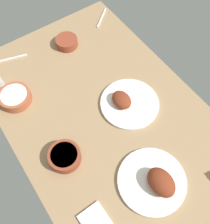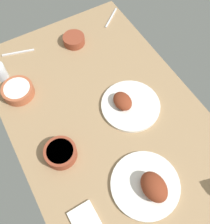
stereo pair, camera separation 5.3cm
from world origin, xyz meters
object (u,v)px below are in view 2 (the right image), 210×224
(bowl_onions, at_px, (61,153))
(spoon_loose, at_px, (111,18))
(bowl_cream, at_px, (18,91))
(bowl_potatoes, at_px, (74,40))
(fork_loose, at_px, (18,53))
(plate_center_main, at_px, (129,104))
(water_tumbler, at_px, (0,72))
(plate_far_side, at_px, (149,186))

(bowl_onions, height_order, spoon_loose, bowl_onions)
(bowl_onions, bearing_deg, bowl_cream, -173.49)
(bowl_potatoes, bearing_deg, fork_loose, -105.81)
(bowl_potatoes, bearing_deg, bowl_cream, -66.58)
(bowl_onions, distance_m, bowl_cream, 0.41)
(plate_center_main, distance_m, bowl_onions, 0.40)
(plate_center_main, xyz_separation_m, bowl_cream, (-0.34, -0.44, 0.01))
(plate_center_main, bearing_deg, bowl_potatoes, -175.12)
(plate_center_main, bearing_deg, bowl_cream, -127.49)
(bowl_potatoes, relative_size, bowl_cream, 0.77)
(plate_center_main, distance_m, bowl_potatoes, 0.51)
(water_tumbler, bearing_deg, spoon_loose, 97.76)
(bowl_potatoes, height_order, water_tumbler, water_tumbler)
(plate_center_main, height_order, bowl_potatoes, plate_center_main)
(fork_loose, bearing_deg, water_tumbler, 57.44)
(plate_far_side, bearing_deg, bowl_potatoes, 173.83)
(plate_far_side, distance_m, bowl_onions, 0.40)
(water_tumbler, bearing_deg, plate_far_side, 21.78)
(plate_center_main, xyz_separation_m, bowl_potatoes, (-0.51, -0.04, 0.01))
(fork_loose, bearing_deg, plate_center_main, 136.28)
(bowl_cream, bearing_deg, bowl_potatoes, 113.42)
(water_tumbler, xyz_separation_m, fork_loose, (-0.12, 0.13, -0.04))
(bowl_cream, bearing_deg, fork_loose, 160.57)
(plate_center_main, relative_size, water_tumbler, 3.23)
(fork_loose, bearing_deg, plate_far_side, 118.13)
(bowl_onions, height_order, bowl_potatoes, bowl_onions)
(plate_far_side, bearing_deg, fork_loose, -167.79)
(plate_center_main, relative_size, spoon_loose, 1.65)
(spoon_loose, bearing_deg, plate_center_main, 28.88)
(plate_far_side, bearing_deg, bowl_onions, -140.46)
(water_tumbler, distance_m, fork_loose, 0.18)
(plate_center_main, distance_m, fork_loose, 0.70)
(bowl_cream, relative_size, fork_loose, 0.89)
(bowl_onions, relative_size, bowl_cream, 0.91)
(bowl_cream, bearing_deg, spoon_loose, 109.44)
(bowl_cream, relative_size, spoon_loose, 0.89)
(plate_far_side, bearing_deg, spoon_loose, 158.24)
(bowl_potatoes, height_order, fork_loose, bowl_potatoes)
(bowl_onions, height_order, fork_loose, bowl_onions)
(plate_far_side, xyz_separation_m, bowl_onions, (-0.31, -0.26, 0.00))
(bowl_potatoes, bearing_deg, plate_far_side, -6.17)
(plate_center_main, xyz_separation_m, water_tumbler, (-0.48, -0.48, 0.03))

